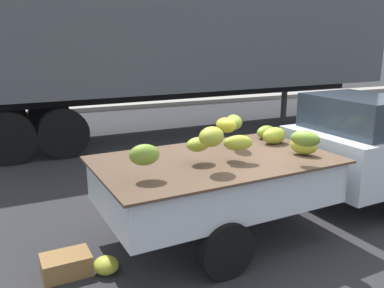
{
  "coord_description": "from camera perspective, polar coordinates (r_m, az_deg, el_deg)",
  "views": [
    {
      "loc": [
        -2.91,
        -4.08,
        2.5
      ],
      "look_at": [
        -0.98,
        0.36,
        1.24
      ],
      "focal_mm": 37.57,
      "sensor_mm": 36.0,
      "label": 1
    }
  ],
  "objects": [
    {
      "name": "curb_strip",
      "position": [
        15.29,
        -12.29,
        5.15
      ],
      "size": [
        80.0,
        0.8,
        0.16
      ],
      "primitive_type": "cube",
      "color": "gray",
      "rests_on": "ground"
    },
    {
      "name": "pickup_truck",
      "position": [
        6.28,
        19.7,
        -1.23
      ],
      "size": [
        5.27,
        2.07,
        1.7
      ],
      "rotation": [
        0.0,
        0.0,
        0.07
      ],
      "color": "silver",
      "rests_on": "ground"
    },
    {
      "name": "semi_trailer",
      "position": [
        11.07,
        -0.69,
        14.8
      ],
      "size": [
        12.1,
        3.08,
        3.95
      ],
      "rotation": [
        0.0,
        0.0,
        0.04
      ],
      "color": "#4C5156",
      "rests_on": "ground"
    },
    {
      "name": "fallen_banana_bunch_near_tailgate",
      "position": [
        4.71,
        -12.1,
        -16.48
      ],
      "size": [
        0.39,
        0.39,
        0.19
      ],
      "primitive_type": "ellipsoid",
      "rotation": [
        0.0,
        0.0,
        5.4
      ],
      "color": "gold",
      "rests_on": "ground"
    },
    {
      "name": "produce_crate",
      "position": [
        4.79,
        -17.42,
        -16.03
      ],
      "size": [
        0.54,
        0.39,
        0.23
      ],
      "primitive_type": "cube",
      "rotation": [
        0.0,
        0.0,
        0.06
      ],
      "color": "olive",
      "rests_on": "ground"
    },
    {
      "name": "ground",
      "position": [
        5.61,
        10.95,
        -12.2
      ],
      "size": [
        220.0,
        220.0,
        0.0
      ],
      "primitive_type": "plane",
      "color": "#28282B"
    }
  ]
}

